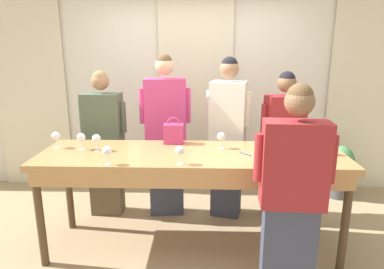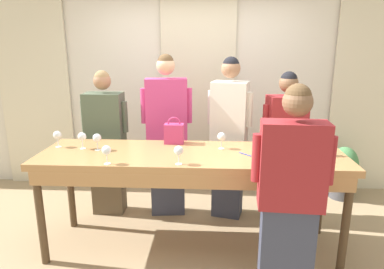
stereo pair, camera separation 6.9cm
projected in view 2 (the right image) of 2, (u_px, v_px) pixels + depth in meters
The scene contains 21 objects.
ground_plane at pixel (192, 246), 3.36m from camera, with size 18.00×18.00×0.00m, color tan.
wall_back at pixel (198, 85), 4.56m from camera, with size 12.00×0.06×2.80m.
curtain_panel_left at pixel (35, 89), 4.63m from camera, with size 0.96×0.03×2.69m.
curtain_panel_center at pixel (198, 90), 4.51m from camera, with size 0.96×0.03×2.69m.
curtain_panel_right at pixel (370, 91), 4.39m from camera, with size 0.96×0.03×2.69m.
tasting_bar at pixel (191, 163), 3.12m from camera, with size 2.77×0.80×0.97m.
wine_bottle at pixel (316, 142), 3.02m from camera, with size 0.07×0.07×0.33m.
handbag at pixel (174, 133), 3.39m from camera, with size 0.19×0.11×0.27m.
wine_glass_front_left at pixel (106, 151), 2.79m from camera, with size 0.08×0.08×0.16m.
wine_glass_front_mid at pixel (179, 151), 2.78m from camera, with size 0.08×0.08×0.16m.
wine_glass_front_right at pixel (57, 136), 3.26m from camera, with size 0.08×0.08×0.16m.
wine_glass_center_left at pixel (97, 138), 3.16m from camera, with size 0.08×0.08×0.16m.
wine_glass_center_mid at pixel (82, 137), 3.20m from camera, with size 0.08×0.08×0.16m.
wine_glass_center_right at pixel (222, 137), 3.21m from camera, with size 0.08×0.08×0.16m.
pen at pixel (245, 154), 3.06m from camera, with size 0.10×0.10×0.01m.
guest_olive_jacket at pixel (106, 144), 3.88m from camera, with size 0.52×0.27×1.66m.
guest_pink_top at pixel (167, 135), 3.81m from camera, with size 0.56×0.26×1.83m.
guest_cream_sweater at pixel (229, 138), 3.78m from camera, with size 0.49×0.36×1.80m.
guest_striped_shirt at pixel (284, 145), 3.77m from camera, with size 0.53×0.30×1.65m.
host_pouring at pixel (290, 198), 2.44m from camera, with size 0.57×0.24×1.67m.
potted_plant at pixel (343, 171), 4.36m from camera, with size 0.35×0.35×0.68m.
Camera 2 is at (0.17, -2.97, 1.92)m, focal length 32.00 mm.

